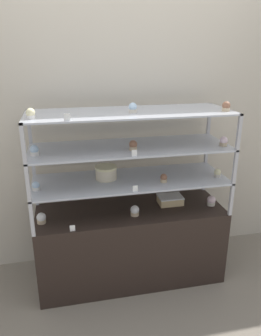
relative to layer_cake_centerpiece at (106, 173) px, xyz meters
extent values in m
plane|color=gray|center=(0.18, -0.05, -0.91)|extent=(20.00, 20.00, 0.00)
cube|color=beige|center=(0.18, 0.35, 0.39)|extent=(8.00, 0.05, 2.60)
cube|color=black|center=(0.18, -0.05, -0.61)|extent=(1.44, 0.50, 0.61)
cube|color=#B7B7BC|center=(-0.53, 0.19, -0.18)|extent=(0.02, 0.02, 0.25)
cube|color=#B7B7BC|center=(0.88, 0.19, -0.18)|extent=(0.02, 0.02, 0.25)
cube|color=#B7B7BC|center=(-0.53, -0.28, -0.18)|extent=(0.02, 0.02, 0.25)
cube|color=#B7B7BC|center=(0.88, -0.28, -0.18)|extent=(0.02, 0.02, 0.25)
cube|color=#B7BCC6|center=(0.18, -0.05, -0.05)|extent=(1.44, 0.50, 0.01)
cube|color=#B7B7BC|center=(-0.53, 0.19, 0.08)|extent=(0.02, 0.02, 0.25)
cube|color=#B7B7BC|center=(0.88, 0.19, 0.08)|extent=(0.02, 0.02, 0.25)
cube|color=#B7B7BC|center=(-0.53, -0.28, 0.08)|extent=(0.02, 0.02, 0.25)
cube|color=#B7B7BC|center=(0.88, -0.28, 0.08)|extent=(0.02, 0.02, 0.25)
cube|color=#B7BCC6|center=(0.18, -0.05, 0.20)|extent=(1.44, 0.50, 0.01)
cube|color=#B7B7BC|center=(-0.53, 0.19, 0.33)|extent=(0.02, 0.02, 0.25)
cube|color=#B7B7BC|center=(0.88, 0.19, 0.33)|extent=(0.02, 0.02, 0.25)
cube|color=#B7B7BC|center=(-0.53, -0.28, 0.33)|extent=(0.02, 0.02, 0.25)
cube|color=#B7B7BC|center=(0.88, -0.28, 0.33)|extent=(0.02, 0.02, 0.25)
cube|color=#B7BCC6|center=(0.18, -0.05, 0.45)|extent=(1.44, 0.50, 0.01)
cylinder|color=beige|center=(0.00, 0.00, -0.01)|extent=(0.16, 0.16, 0.08)
cylinder|color=#F4EAB2|center=(0.00, 0.00, 0.04)|extent=(0.16, 0.16, 0.01)
cube|color=#DBBC84|center=(0.51, -0.01, -0.27)|extent=(0.19, 0.14, 0.06)
cube|color=white|center=(0.51, -0.01, -0.24)|extent=(0.19, 0.14, 0.01)
cylinder|color=#CCB28C|center=(-0.49, -0.12, -0.29)|extent=(0.06, 0.06, 0.03)
sphere|color=white|center=(-0.49, -0.12, -0.26)|extent=(0.07, 0.07, 0.07)
cylinder|color=#CCB28C|center=(0.19, -0.14, -0.29)|extent=(0.06, 0.06, 0.03)
sphere|color=white|center=(0.19, -0.14, -0.26)|extent=(0.07, 0.07, 0.07)
cylinder|color=beige|center=(0.82, -0.10, -0.29)|extent=(0.06, 0.06, 0.03)
sphere|color=silver|center=(0.82, -0.10, -0.26)|extent=(0.07, 0.07, 0.07)
cube|color=white|center=(-0.28, -0.28, -0.28)|extent=(0.04, 0.00, 0.04)
cylinder|color=white|center=(-0.50, -0.11, -0.04)|extent=(0.05, 0.05, 0.02)
sphere|color=silver|center=(-0.50, -0.11, -0.01)|extent=(0.05, 0.05, 0.05)
cylinder|color=#CCB28C|center=(0.40, -0.15, -0.04)|extent=(0.05, 0.05, 0.02)
sphere|color=#8C5B42|center=(0.40, -0.15, -0.01)|extent=(0.05, 0.05, 0.05)
cylinder|color=beige|center=(0.83, -0.14, -0.04)|extent=(0.05, 0.05, 0.02)
sphere|color=#F4EAB2|center=(0.83, -0.14, -0.01)|extent=(0.05, 0.05, 0.05)
cube|color=white|center=(0.16, -0.28, -0.03)|extent=(0.04, 0.00, 0.04)
cylinder|color=white|center=(-0.49, -0.12, 0.22)|extent=(0.05, 0.05, 0.03)
sphere|color=silver|center=(-0.49, -0.12, 0.25)|extent=(0.06, 0.06, 0.06)
cylinder|color=#CCB28C|center=(0.17, -0.13, 0.22)|extent=(0.05, 0.05, 0.03)
sphere|color=#8C5B42|center=(0.17, -0.13, 0.25)|extent=(0.06, 0.06, 0.06)
cylinder|color=#CCB28C|center=(0.84, -0.17, 0.22)|extent=(0.05, 0.05, 0.03)
sphere|color=silver|center=(0.84, -0.17, 0.25)|extent=(0.06, 0.06, 0.06)
cube|color=white|center=(0.15, -0.28, 0.23)|extent=(0.04, 0.00, 0.04)
cylinder|color=white|center=(-0.48, -0.17, 0.47)|extent=(0.05, 0.05, 0.02)
sphere|color=#F4EAB2|center=(-0.48, -0.17, 0.50)|extent=(0.06, 0.06, 0.06)
cylinder|color=beige|center=(0.18, -0.09, 0.47)|extent=(0.05, 0.05, 0.02)
sphere|color=silver|center=(0.18, -0.09, 0.50)|extent=(0.06, 0.06, 0.06)
cylinder|color=#CCB28C|center=(0.83, -0.17, 0.47)|extent=(0.05, 0.05, 0.02)
sphere|color=#8C5B42|center=(0.83, -0.17, 0.50)|extent=(0.06, 0.06, 0.06)
cube|color=white|center=(-0.26, -0.28, 0.48)|extent=(0.04, 0.00, 0.04)
camera|label=1|loc=(-0.30, -2.26, 0.86)|focal=35.00mm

